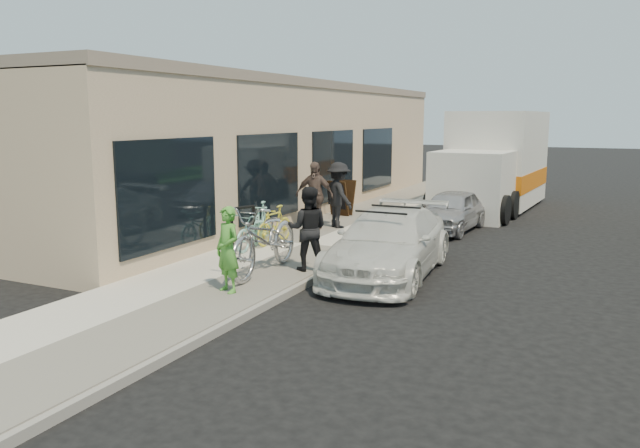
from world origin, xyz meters
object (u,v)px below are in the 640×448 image
(sedan_white, at_px, (389,243))
(moving_truck, at_px, (494,166))
(sedan_silver, at_px, (451,211))
(cruiser_bike_a, at_px, (261,222))
(cruiser_bike_b, at_px, (255,231))
(bystander_a, at_px, (339,195))
(man_standing, at_px, (308,229))
(bystander_b, at_px, (314,195))
(woman_rider, at_px, (228,250))
(cruiser_bike_c, at_px, (275,225))
(tandem_bike, at_px, (266,238))
(sandwich_board, at_px, (341,198))
(bike_rack, at_px, (243,223))

(sedan_white, height_order, moving_truck, moving_truck)
(sedan_white, relative_size, sedan_silver, 1.39)
(cruiser_bike_a, height_order, cruiser_bike_b, cruiser_bike_a)
(cruiser_bike_b, bearing_deg, bystander_a, 78.69)
(sedan_silver, xyz_separation_m, cruiser_bike_b, (-3.26, -4.99, 0.00))
(man_standing, bearing_deg, bystander_b, -86.70)
(cruiser_bike_a, bearing_deg, woman_rider, -84.84)
(sedan_white, relative_size, woman_rider, 3.12)
(sedan_white, distance_m, moving_truck, 10.35)
(cruiser_bike_c, relative_size, bystander_a, 0.84)
(cruiser_bike_b, relative_size, bystander_a, 0.89)
(sedan_silver, height_order, cruiser_bike_b, sedan_silver)
(tandem_bike, bearing_deg, sandwich_board, 98.32)
(sandwich_board, height_order, sedan_silver, sandwich_board)
(sedan_white, bearing_deg, bike_rack, 170.46)
(man_standing, distance_m, cruiser_bike_c, 2.75)
(cruiser_bike_c, bearing_deg, cruiser_bike_b, -95.80)
(bike_rack, bearing_deg, cruiser_bike_c, 66.09)
(moving_truck, height_order, man_standing, moving_truck)
(woman_rider, bearing_deg, cruiser_bike_b, 136.02)
(cruiser_bike_b, bearing_deg, sandwich_board, 90.57)
(sedan_white, distance_m, cruiser_bike_b, 3.39)
(tandem_bike, height_order, cruiser_bike_c, tandem_bike)
(cruiser_bike_b, distance_m, bystander_b, 3.01)
(moving_truck, bearing_deg, bystander_b, -113.40)
(sedan_silver, bearing_deg, moving_truck, 91.28)
(moving_truck, xyz_separation_m, bystander_b, (-3.46, -6.89, -0.42))
(sedan_silver, bearing_deg, sedan_white, -84.77)
(bike_rack, relative_size, moving_truck, 0.14)
(tandem_bike, bearing_deg, woman_rider, -90.28)
(moving_truck, bearing_deg, bike_rack, -107.40)
(bike_rack, distance_m, sandwich_board, 5.45)
(sedan_silver, relative_size, cruiser_bike_a, 2.09)
(moving_truck, bearing_deg, man_standing, -94.53)
(cruiser_bike_b, relative_size, bystander_b, 0.88)
(sedan_silver, xyz_separation_m, bystander_b, (-3.22, -2.02, 0.48))
(bike_rack, relative_size, sandwich_board, 0.92)
(man_standing, distance_m, bystander_b, 4.67)
(cruiser_bike_a, bearing_deg, sedan_white, -36.34)
(moving_truck, xyz_separation_m, cruiser_bike_c, (-3.40, -9.16, -0.87))
(bystander_a, height_order, bystander_b, bystander_b)
(sedan_white, xyz_separation_m, woman_rider, (-1.92, -2.80, 0.24))
(sedan_white, relative_size, cruiser_bike_c, 3.11)
(moving_truck, relative_size, cruiser_bike_c, 4.60)
(sedan_white, distance_m, man_standing, 1.64)
(sandwich_board, height_order, tandem_bike, tandem_bike)
(man_standing, bearing_deg, cruiser_bike_a, -62.66)
(bike_rack, relative_size, tandem_bike, 0.38)
(woman_rider, xyz_separation_m, man_standing, (0.53, 1.98, 0.08))
(cruiser_bike_a, height_order, bystander_a, bystander_a)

